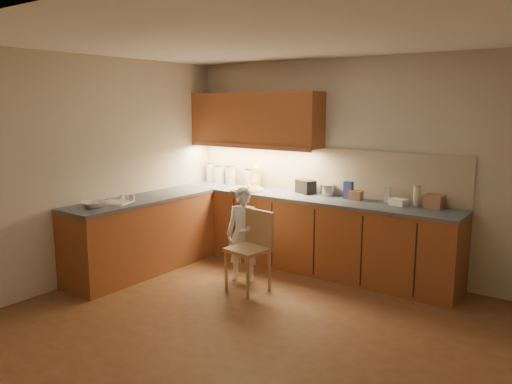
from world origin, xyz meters
TOP-DOWN VIEW (x-y plane):
  - room at (0.00, 0.00)m, footprint 4.54×4.50m
  - l_counter at (-0.92, 1.25)m, footprint 3.77×2.62m
  - backsplash at (-0.38, 1.99)m, footprint 3.75×0.02m
  - upper_cabinets at (-1.27, 1.82)m, footprint 1.95×0.36m
  - pizza_on_board at (-1.22, 1.58)m, footprint 0.45×0.45m
  - child at (-0.73, 0.85)m, footprint 0.47×0.40m
  - wooden_chair at (-0.48, 0.69)m, footprint 0.45×0.45m
  - mixing_bowl at (-1.95, -0.28)m, footprint 0.32×0.32m
  - canister_a at (-2.10, 1.88)m, footprint 0.14×0.14m
  - canister_b at (-1.94, 1.86)m, footprint 0.15×0.15m
  - canister_c at (-1.73, 1.86)m, footprint 0.15×0.15m
  - canister_d at (-1.39, 1.88)m, footprint 0.16×0.16m
  - oil_jug at (-1.27, 1.86)m, footprint 0.12×0.11m
  - toaster at (-0.49, 1.86)m, footprint 0.31×0.25m
  - steel_pot at (-0.19, 1.88)m, footprint 0.18×0.18m
  - blue_box at (0.11, 1.85)m, footprint 0.11×0.07m
  - card_box_a at (0.22, 1.83)m, footprint 0.16×0.11m
  - white_bottle at (0.57, 1.91)m, footprint 0.07×0.07m
  - flat_pack at (0.74, 1.81)m, footprint 0.20×0.16m
  - tall_jar at (0.92, 1.88)m, footprint 0.08×0.08m
  - card_box_b at (1.12, 1.88)m, footprint 0.21×0.17m
  - dough_cloth at (-1.93, 0.01)m, footprint 0.37×0.33m
  - spice_jar_a at (-2.01, 0.17)m, footprint 0.07×0.07m
  - spice_jar_b at (-1.85, 0.18)m, footprint 0.07×0.07m

SIDE VIEW (x-z plane):
  - l_counter at x=-0.92m, z-range 0.00..0.92m
  - wooden_chair at x=-0.48m, z-range 0.07..0.96m
  - child at x=-0.73m, z-range 0.00..1.11m
  - dough_cloth at x=-1.93m, z-range 0.92..0.94m
  - pizza_on_board at x=-1.22m, z-range 0.85..1.03m
  - mixing_bowl at x=-1.95m, z-range 0.92..0.99m
  - spice_jar_a at x=-2.01m, z-range 0.92..0.99m
  - flat_pack at x=0.74m, z-range 0.92..0.99m
  - spice_jar_b at x=-1.85m, z-range 0.92..1.01m
  - card_box_a at x=0.22m, z-range 0.92..1.03m
  - steel_pot at x=-0.19m, z-range 0.92..1.06m
  - card_box_b at x=1.12m, z-range 0.92..1.07m
  - toaster at x=-0.49m, z-range 0.92..1.09m
  - white_bottle at x=0.57m, z-range 0.92..1.10m
  - blue_box at x=0.11m, z-range 0.92..1.13m
  - tall_jar at x=0.92m, z-range 0.92..1.16m
  - canister_d at x=-1.39m, z-range 0.92..1.18m
  - canister_b at x=-1.94m, z-range 0.92..1.19m
  - canister_c at x=-1.73m, z-range 0.92..1.20m
  - oil_jug at x=-1.27m, z-range 0.91..1.22m
  - canister_a at x=-2.10m, z-range 0.92..1.21m
  - backsplash at x=-0.38m, z-range 0.92..1.50m
  - room at x=0.00m, z-range 0.37..2.99m
  - upper_cabinets at x=-1.27m, z-range 1.48..2.21m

